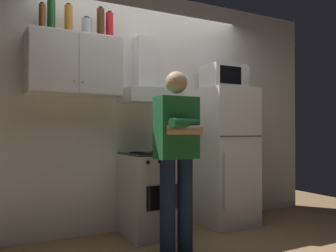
% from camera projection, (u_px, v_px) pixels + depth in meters
% --- Properties ---
extents(ground_plane, '(7.00, 7.00, 0.00)m').
position_uv_depth(ground_plane, '(168.00, 241.00, 3.53)').
color(ground_plane, olive).
extents(back_wall_tiled, '(4.80, 0.10, 2.70)m').
position_uv_depth(back_wall_tiled, '(144.00, 109.00, 4.08)').
color(back_wall_tiled, silver).
rests_on(back_wall_tiled, ground_plane).
extents(upper_cabinet, '(0.90, 0.37, 0.60)m').
position_uv_depth(upper_cabinet, '(74.00, 65.00, 3.48)').
color(upper_cabinet, silver).
extents(stove_oven, '(0.60, 0.62, 0.87)m').
position_uv_depth(stove_oven, '(153.00, 194.00, 3.73)').
color(stove_oven, silver).
rests_on(stove_oven, ground_plane).
extents(range_hood, '(0.60, 0.44, 0.75)m').
position_uv_depth(range_hood, '(148.00, 85.00, 3.86)').
color(range_hood, white).
extents(refrigerator, '(0.60, 0.62, 1.60)m').
position_uv_depth(refrigerator, '(225.00, 156.00, 4.18)').
color(refrigerator, white).
rests_on(refrigerator, ground_plane).
extents(microwave, '(0.48, 0.37, 0.28)m').
position_uv_depth(microwave, '(224.00, 77.00, 4.21)').
color(microwave, silver).
rests_on(microwave, refrigerator).
extents(person_standing, '(0.38, 0.33, 1.64)m').
position_uv_depth(person_standing, '(177.00, 153.00, 3.18)').
color(person_standing, '#192342').
rests_on(person_standing, ground_plane).
extents(cooking_pot, '(0.28, 0.18, 0.11)m').
position_uv_depth(cooking_pot, '(169.00, 147.00, 3.69)').
color(cooking_pot, '#B7BABF').
rests_on(cooking_pot, stove_oven).
extents(bottle_rum_dark, '(0.08, 0.08, 0.32)m').
position_uv_depth(bottle_rum_dark, '(101.00, 23.00, 3.59)').
color(bottle_rum_dark, '#47230F').
rests_on(bottle_rum_dark, upper_cabinet).
extents(bottle_liquor_amber, '(0.08, 0.08, 0.31)m').
position_uv_depth(bottle_liquor_amber, '(68.00, 20.00, 3.48)').
color(bottle_liquor_amber, '#B7721E').
rests_on(bottle_liquor_amber, upper_cabinet).
extents(bottle_beer_brown, '(0.06, 0.06, 0.26)m').
position_uv_depth(bottle_beer_brown, '(42.00, 17.00, 3.33)').
color(bottle_beer_brown, brown).
rests_on(bottle_beer_brown, upper_cabinet).
extents(bottle_wine_green, '(0.08, 0.08, 0.36)m').
position_uv_depth(bottle_wine_green, '(51.00, 14.00, 3.38)').
color(bottle_wine_green, '#19471E').
rests_on(bottle_wine_green, upper_cabinet).
extents(bottle_canister_steel, '(0.10, 0.10, 0.20)m').
position_uv_depth(bottle_canister_steel, '(87.00, 27.00, 3.54)').
color(bottle_canister_steel, '#B2B5BA').
rests_on(bottle_canister_steel, upper_cabinet).
extents(bottle_soda_red, '(0.08, 0.08, 0.29)m').
position_uv_depth(bottle_soda_red, '(109.00, 26.00, 3.65)').
color(bottle_soda_red, red).
rests_on(bottle_soda_red, upper_cabinet).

